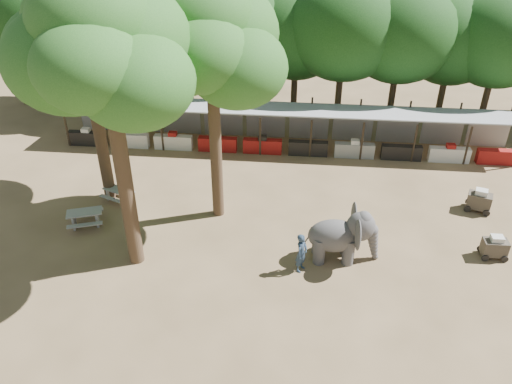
# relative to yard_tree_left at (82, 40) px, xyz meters

# --- Properties ---
(ground) EXTENTS (100.00, 100.00, 0.00)m
(ground) POSITION_rel_yard_tree_left_xyz_m (9.13, -7.19, -8.20)
(ground) COLOR brown
(ground) RESTS_ON ground
(vendor_stalls) EXTENTS (28.00, 2.99, 2.80)m
(vendor_stalls) POSITION_rel_yard_tree_left_xyz_m (9.13, 6.65, -7.02)
(vendor_stalls) COLOR #92959A
(vendor_stalls) RESTS_ON ground
(yard_tree_left) EXTENTS (7.10, 6.90, 11.02)m
(yard_tree_left) POSITION_rel_yard_tree_left_xyz_m (0.00, 0.00, 0.00)
(yard_tree_left) COLOR #332316
(yard_tree_left) RESTS_ON ground
(yard_tree_center) EXTENTS (7.10, 6.90, 12.04)m
(yard_tree_center) POSITION_rel_yard_tree_left_xyz_m (3.00, -5.00, 1.01)
(yard_tree_center) COLOR #332316
(yard_tree_center) RESTS_ON ground
(yard_tree_back) EXTENTS (7.10, 6.90, 11.36)m
(yard_tree_back) POSITION_rel_yard_tree_left_xyz_m (6.00, -1.00, 0.34)
(yard_tree_back) COLOR #332316
(yard_tree_back) RESTS_ON ground
(backdrop_trees) EXTENTS (46.46, 5.95, 8.33)m
(backdrop_trees) POSITION_rel_yard_tree_left_xyz_m (9.13, 11.81, -2.69)
(backdrop_trees) COLOR #332316
(backdrop_trees) RESTS_ON ground
(elephant) EXTENTS (3.24, 2.48, 2.47)m
(elephant) POSITION_rel_yard_tree_left_xyz_m (12.13, -4.14, -6.97)
(elephant) COLOR #403E3E
(elephant) RESTS_ON ground
(handler) EXTENTS (0.69, 0.79, 1.84)m
(handler) POSITION_rel_yard_tree_left_xyz_m (10.37, -5.13, -7.28)
(handler) COLOR #26384C
(handler) RESTS_ON ground
(picnic_table_near) EXTENTS (2.03, 1.93, 0.82)m
(picnic_table_near) POSITION_rel_yard_tree_left_xyz_m (-0.09, -2.91, -7.66)
(picnic_table_near) COLOR gray
(picnic_table_near) RESTS_ON ground
(picnic_table_far) EXTENTS (1.77, 1.70, 0.70)m
(picnic_table_far) POSITION_rel_yard_tree_left_xyz_m (0.66, -0.51, -7.74)
(picnic_table_far) COLOR gray
(picnic_table_far) RESTS_ON ground
(cart_front) EXTENTS (1.16, 0.77, 1.13)m
(cart_front) POSITION_rel_yard_tree_left_xyz_m (18.86, -3.39, -7.65)
(cart_front) COLOR #352D24
(cart_front) RESTS_ON ground
(cart_back) EXTENTS (1.45, 1.18, 1.22)m
(cart_back) POSITION_rel_yard_tree_left_xyz_m (19.22, 0.41, -7.60)
(cart_back) COLOR #352D24
(cart_back) RESTS_ON ground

